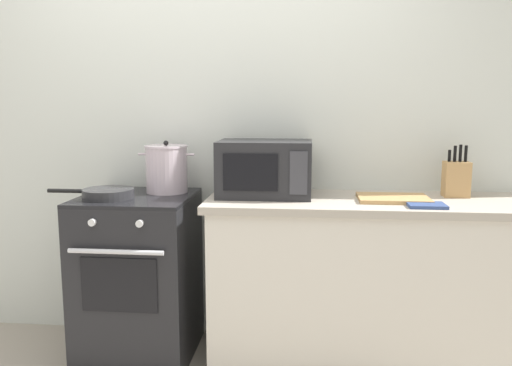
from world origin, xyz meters
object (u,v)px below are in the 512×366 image
object	(u,v)px
stock_pot	(167,169)
stove	(139,277)
cutting_board	(393,198)
knife_block	(456,178)
microwave	(265,168)
frying_pan	(107,193)
oven_mitt	(426,205)

from	to	relation	value
stock_pot	stove	bearing A→B (deg)	-137.08
cutting_board	knife_block	xyz separation A→B (m)	(0.35, 0.14, 0.09)
stock_pot	knife_block	bearing A→B (deg)	0.46
stove	knife_block	xyz separation A→B (m)	(1.72, 0.14, 0.56)
stove	stock_pot	size ratio (longest dim) A/B	2.85
stock_pot	microwave	size ratio (longest dim) A/B	0.65
knife_block	microwave	bearing A→B (deg)	-176.54
microwave	knife_block	bearing A→B (deg)	3.46
cutting_board	microwave	bearing A→B (deg)	173.40
microwave	frying_pan	bearing A→B (deg)	-168.83
stock_pot	oven_mitt	distance (m)	1.40
frying_pan	cutting_board	xyz separation A→B (m)	(1.50, 0.09, -0.02)
stock_pot	frying_pan	bearing A→B (deg)	-141.42
cutting_board	oven_mitt	bearing A→B (deg)	-50.27
frying_pan	knife_block	size ratio (longest dim) A/B	1.67
knife_block	oven_mitt	bearing A→B (deg)	-126.02
microwave	oven_mitt	distance (m)	0.85
oven_mitt	microwave	bearing A→B (deg)	163.57
stove	stock_pot	distance (m)	0.62
frying_pan	oven_mitt	world-z (taller)	frying_pan
frying_pan	oven_mitt	distance (m)	1.64
knife_block	oven_mitt	size ratio (longest dim) A/B	1.56
frying_pan	oven_mitt	bearing A→B (deg)	-2.62
frying_pan	oven_mitt	xyz separation A→B (m)	(1.63, -0.07, -0.02)
stove	frying_pan	distance (m)	0.51
microwave	stock_pot	bearing A→B (deg)	174.97
microwave	oven_mitt	size ratio (longest dim) A/B	2.78
stock_pot	cutting_board	bearing A→B (deg)	-5.89
stock_pot	frying_pan	distance (m)	0.36
frying_pan	knife_block	distance (m)	1.87
frying_pan	stock_pot	bearing A→B (deg)	38.58
stove	cutting_board	world-z (taller)	cutting_board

